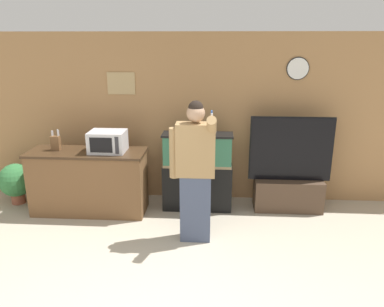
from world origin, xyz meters
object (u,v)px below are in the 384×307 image
at_px(microwave, 108,141).
at_px(knife_block, 56,143).
at_px(aquarium_on_stand, 197,172).
at_px(tv_on_stand, 289,183).
at_px(counter_island, 89,182).
at_px(potted_plant, 16,181).
at_px(person_standing, 195,170).

distance_m(microwave, knife_block, 0.78).
bearing_deg(aquarium_on_stand, tv_on_stand, 2.28).
bearing_deg(counter_island, aquarium_on_stand, 7.71).
height_order(counter_island, knife_block, knife_block).
bearing_deg(tv_on_stand, aquarium_on_stand, -177.72).
xyz_separation_m(microwave, tv_on_stand, (2.65, 0.27, -0.68)).
xyz_separation_m(aquarium_on_stand, tv_on_stand, (1.37, 0.05, -0.17)).
relative_size(knife_block, potted_plant, 0.48).
height_order(microwave, potted_plant, microwave).
distance_m(tv_on_stand, potted_plant, 4.21).
height_order(counter_island, person_standing, person_standing).
xyz_separation_m(counter_island, aquarium_on_stand, (1.60, 0.22, 0.12)).
xyz_separation_m(microwave, knife_block, (-0.78, 0.02, -0.04)).
distance_m(aquarium_on_stand, person_standing, 1.00).
bearing_deg(microwave, counter_island, -179.38).
bearing_deg(knife_block, potted_plant, 167.21).
xyz_separation_m(counter_island, potted_plant, (-1.24, 0.21, -0.10)).
height_order(microwave, person_standing, person_standing).
xyz_separation_m(microwave, aquarium_on_stand, (1.27, 0.21, -0.50)).
distance_m(person_standing, potted_plant, 3.05).
xyz_separation_m(knife_block, aquarium_on_stand, (2.05, 0.19, -0.46)).
bearing_deg(potted_plant, counter_island, -9.46).
bearing_deg(person_standing, microwave, 150.79).
bearing_deg(counter_island, knife_block, 176.45).
xyz_separation_m(counter_island, microwave, (0.32, 0.00, 0.62)).
bearing_deg(microwave, tv_on_stand, 5.77).
height_order(person_standing, potted_plant, person_standing).
relative_size(knife_block, aquarium_on_stand, 0.27).
relative_size(knife_block, tv_on_stand, 0.22).
distance_m(counter_island, tv_on_stand, 2.98).
relative_size(knife_block, person_standing, 0.17).
bearing_deg(potted_plant, knife_block, -12.79).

